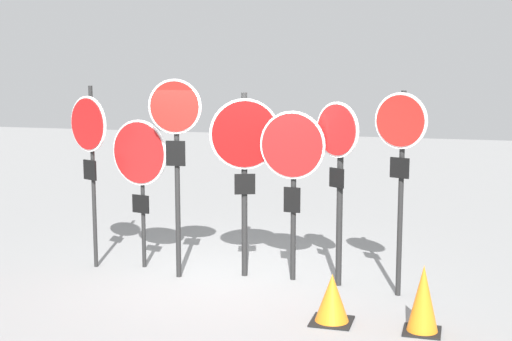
% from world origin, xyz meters
% --- Properties ---
extents(ground_plane, '(40.00, 40.00, 0.00)m').
position_xyz_m(ground_plane, '(0.00, 0.00, 0.00)').
color(ground_plane, gray).
extents(stop_sign_0, '(0.70, 0.34, 2.54)m').
position_xyz_m(stop_sign_0, '(-2.12, 0.06, 1.82)').
color(stop_sign_0, black).
rests_on(stop_sign_0, ground).
extents(stop_sign_1, '(0.89, 0.23, 2.08)m').
position_xyz_m(stop_sign_1, '(-1.45, 0.23, 1.51)').
color(stop_sign_1, black).
rests_on(stop_sign_1, ground).
extents(stop_sign_2, '(0.71, 0.15, 2.64)m').
position_xyz_m(stop_sign_2, '(-0.78, -0.07, 1.93)').
color(stop_sign_2, black).
rests_on(stop_sign_2, ground).
extents(stop_sign_3, '(0.86, 0.39, 2.46)m').
position_xyz_m(stop_sign_3, '(0.07, 0.23, 1.71)').
color(stop_sign_3, black).
rests_on(stop_sign_3, ground).
extents(stop_sign_4, '(0.88, 0.16, 2.24)m').
position_xyz_m(stop_sign_4, '(0.71, 0.23, 1.61)').
color(stop_sign_4, black).
rests_on(stop_sign_4, ground).
extents(stop_sign_5, '(0.60, 0.41, 2.37)m').
position_xyz_m(stop_sign_5, '(1.31, 0.16, 1.66)').
color(stop_sign_5, black).
rests_on(stop_sign_5, ground).
extents(stop_sign_6, '(0.64, 0.27, 2.52)m').
position_xyz_m(stop_sign_6, '(2.10, -0.04, 1.84)').
color(stop_sign_6, black).
rests_on(stop_sign_6, ground).
extents(traffic_cone_0, '(0.39, 0.39, 0.73)m').
position_xyz_m(traffic_cone_0, '(2.47, -1.19, 0.36)').
color(traffic_cone_0, black).
rests_on(traffic_cone_0, ground).
extents(traffic_cone_1, '(0.45, 0.45, 0.55)m').
position_xyz_m(traffic_cone_1, '(1.49, -1.16, 0.27)').
color(traffic_cone_1, black).
rests_on(traffic_cone_1, ground).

